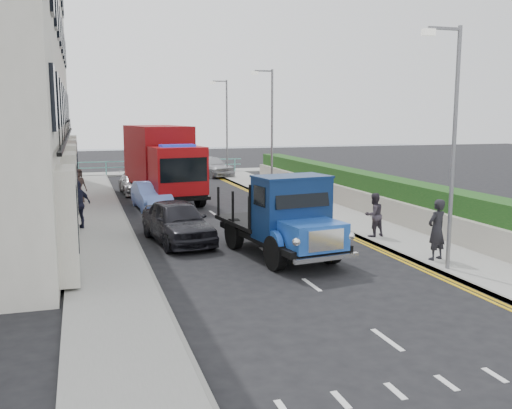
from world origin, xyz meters
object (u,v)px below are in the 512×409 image
Objects in this scene: bedford_lorry at (289,222)px; pedestrian_east_near at (437,230)px; lamp_far at (225,123)px; lamp_mid at (270,125)px; lamp_near at (451,135)px; red_lorry at (162,161)px; parked_car_front at (178,221)px.

bedford_lorry is 3.09× the size of pedestrian_east_near.
lamp_mid is at bearing -90.00° from lamp_far.
bedford_lorry is at bearing -106.11° from lamp_mid.
bedford_lorry is at bearing 144.50° from lamp_near.
lamp_far is 3.68× the size of pedestrian_east_near.
lamp_mid is 10.00m from lamp_far.
lamp_near is 3.11m from pedestrian_east_near.
red_lorry is at bearing 172.21° from lamp_mid.
red_lorry reaches higher than bedford_lorry.
parked_car_front is at bearing -54.39° from pedestrian_east_near.
lamp_near is 1.00× the size of lamp_mid.
lamp_mid is 1.00× the size of lamp_far.
lamp_near is 0.89× the size of red_lorry.
lamp_far is 1.54× the size of parked_car_front.
lamp_mid reaches higher than bedford_lorry.
lamp_far is (0.00, 26.00, 0.00)m from lamp_near.
red_lorry is at bearing 109.17° from lamp_near.
bedford_lorry is at bearing -99.35° from lamp_far.
parked_car_front is at bearing -124.91° from lamp_mid.
bedford_lorry is (-3.83, 2.73, -2.77)m from lamp_near.
lamp_near is at bearing -77.66° from red_lorry.
parked_car_front is 8.92m from pedestrian_east_near.
parked_car_front is (-6.78, 6.29, -3.23)m from lamp_near.
red_lorry is 17.03m from pedestrian_east_near.
lamp_far is at bearing 72.51° from bedford_lorry.
bedford_lorry is 4.64m from parked_car_front.
lamp_mid is 14.08m from bedford_lorry.
lamp_far is 1.19× the size of bedford_lorry.
lamp_mid is 12.27m from parked_car_front.
lamp_far is 11.06m from red_lorry.
lamp_near is at bearing -90.00° from lamp_mid.
pedestrian_east_near is at bearing 68.53° from lamp_near.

